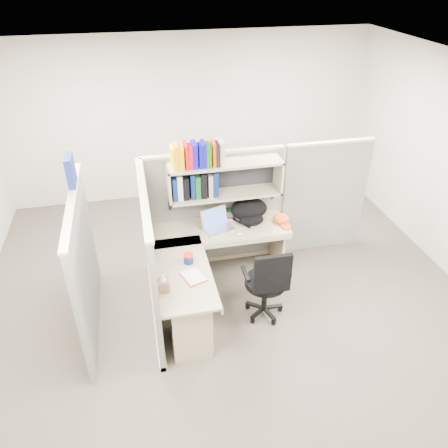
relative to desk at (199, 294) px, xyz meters
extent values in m
plane|color=#3A342D|center=(0.41, 0.29, -0.44)|extent=(6.00, 6.00, 0.00)
plane|color=#B0AB9F|center=(0.41, 3.29, 0.91)|extent=(6.00, 0.00, 6.00)
plane|color=silver|center=(0.41, 0.29, 2.26)|extent=(6.00, 6.00, 0.00)
cube|color=#62625D|center=(0.41, 1.19, 0.36)|extent=(1.80, 0.06, 1.60)
cube|color=tan|center=(0.41, 1.19, 1.18)|extent=(1.80, 0.08, 0.03)
cube|color=#62625D|center=(-0.49, 0.29, 0.36)|extent=(0.06, 1.80, 1.60)
cube|color=tan|center=(-0.49, 0.29, 1.18)|extent=(0.08, 1.80, 0.03)
cube|color=#62625D|center=(-1.19, 0.29, 0.36)|extent=(0.06, 1.80, 1.60)
cube|color=#62625D|center=(1.96, 1.19, 0.36)|extent=(1.20, 0.06, 1.60)
cube|color=navy|center=(-1.19, 0.64, 1.35)|extent=(0.07, 0.27, 0.32)
cube|color=white|center=(-0.46, 0.44, 0.76)|extent=(0.00, 0.21, 0.28)
cube|color=gray|center=(0.51, 0.99, 1.11)|extent=(1.40, 0.34, 0.03)
cube|color=gray|center=(0.51, 0.99, 0.70)|extent=(1.40, 0.34, 0.03)
cube|color=gray|center=(-0.18, 0.99, 0.90)|extent=(0.03, 0.34, 0.44)
cube|color=gray|center=(1.19, 0.99, 0.90)|extent=(0.03, 0.34, 0.44)
cube|color=black|center=(0.51, 1.15, 0.90)|extent=(1.38, 0.01, 0.41)
cube|color=#FFE205|center=(-0.11, 0.97, 1.25)|extent=(0.03, 0.20, 0.26)
cube|color=#FD9605|center=(-0.07, 0.97, 1.27)|extent=(0.05, 0.20, 0.29)
cube|color=#DBA904|center=(-0.02, 0.97, 1.25)|extent=(0.06, 0.20, 0.26)
cube|color=#C10C07|center=(0.05, 0.97, 1.27)|extent=(0.04, 0.20, 0.29)
cube|color=#B80721|center=(0.09, 0.97, 1.25)|extent=(0.05, 0.20, 0.26)
cube|color=#15059F|center=(0.14, 0.97, 1.27)|extent=(0.06, 0.20, 0.29)
cube|color=#04108B|center=(0.21, 0.97, 1.25)|extent=(0.04, 0.20, 0.26)
cube|color=#12059A|center=(0.25, 0.97, 1.27)|extent=(0.04, 0.20, 0.29)
cube|color=#0C6207|center=(0.30, 0.97, 1.25)|extent=(0.06, 0.20, 0.26)
cube|color=#C43304|center=(0.36, 0.97, 1.27)|extent=(0.04, 0.20, 0.29)
cube|color=black|center=(0.41, 0.97, 1.25)|extent=(0.05, 0.20, 0.26)
cube|color=#B9A18E|center=(0.46, 0.97, 1.27)|extent=(0.06, 0.20, 0.29)
cube|color=#081C53|center=(-0.11, 1.01, 0.86)|extent=(0.05, 0.24, 0.29)
cube|color=silver|center=(-0.05, 1.01, 0.87)|extent=(0.06, 0.24, 0.32)
cube|color=black|center=(0.02, 1.01, 0.86)|extent=(0.07, 0.24, 0.29)
cube|color=#071948|center=(0.10, 1.01, 0.87)|extent=(0.05, 0.24, 0.32)
cube|color=#0A4A17|center=(0.17, 1.01, 0.86)|extent=(0.06, 0.24, 0.29)
cube|color=black|center=(0.24, 1.01, 0.87)|extent=(0.07, 0.24, 0.32)
cube|color=gray|center=(0.32, 1.01, 0.86)|extent=(0.05, 0.24, 0.29)
cube|color=#071A4F|center=(0.38, 1.01, 0.87)|extent=(0.06, 0.24, 0.32)
cube|color=gray|center=(0.41, 0.86, 0.28)|extent=(1.74, 0.60, 0.03)
cube|color=gray|center=(-0.16, 0.09, 0.28)|extent=(0.60, 1.34, 0.03)
cube|color=gray|center=(0.41, 0.56, 0.24)|extent=(1.74, 0.02, 0.07)
cube|color=gray|center=(0.14, 0.09, 0.24)|extent=(0.02, 1.34, 0.07)
cube|color=gray|center=(-0.16, -0.26, -0.10)|extent=(0.40, 0.55, 0.68)
cube|color=tan|center=(0.05, -0.26, 0.10)|extent=(0.02, 0.50, 0.16)
cube|color=tan|center=(0.05, -0.26, -0.08)|extent=(0.02, 0.50, 0.16)
cube|color=tan|center=(0.05, -0.26, -0.30)|extent=(0.02, 0.50, 0.22)
cube|color=#B2B2B7|center=(0.06, -0.26, 0.10)|extent=(0.01, 0.12, 0.01)
cube|color=gray|center=(1.21, 0.89, -0.09)|extent=(0.03, 0.55, 0.70)
cylinder|color=navy|center=(-0.07, 0.23, 0.34)|extent=(0.11, 0.11, 0.10)
cylinder|color=red|center=(-0.07, 0.23, 0.39)|extent=(0.11, 0.11, 0.02)
ellipsoid|color=#87A6BF|center=(0.62, 0.63, 0.31)|extent=(0.11, 0.08, 0.04)
cylinder|color=white|center=(0.34, 1.03, 0.34)|extent=(0.07, 0.07, 0.10)
cylinder|color=black|center=(0.77, -0.01, 0.05)|extent=(0.48, 0.48, 0.07)
cube|color=black|center=(0.76, -0.23, 0.33)|extent=(0.42, 0.06, 0.48)
cylinder|color=black|center=(0.77, -0.01, -0.15)|extent=(0.06, 0.06, 0.42)
cylinder|color=black|center=(0.77, -0.01, -0.39)|extent=(0.46, 0.46, 0.10)
cube|color=black|center=(0.53, -0.01, 0.21)|extent=(0.05, 0.27, 0.04)
cube|color=black|center=(1.01, -0.01, 0.21)|extent=(0.05, 0.27, 0.04)
camera|label=1|loc=(-0.53, -3.69, 3.26)|focal=35.00mm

